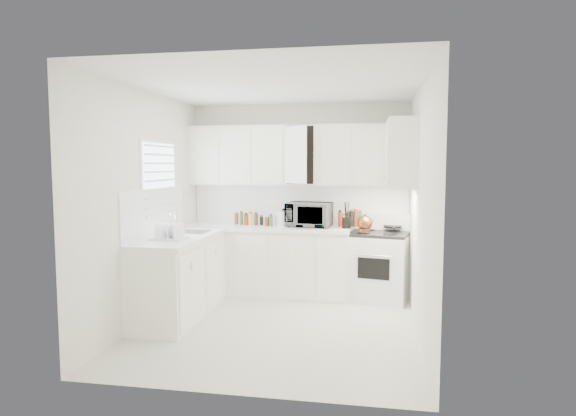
% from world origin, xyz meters
% --- Properties ---
extents(floor, '(3.20, 3.20, 0.00)m').
position_xyz_m(floor, '(0.00, 0.00, 0.00)').
color(floor, silver).
rests_on(floor, ground).
extents(ceiling, '(3.20, 3.20, 0.00)m').
position_xyz_m(ceiling, '(0.00, 0.00, 2.60)').
color(ceiling, white).
rests_on(ceiling, ground).
extents(wall_back, '(3.00, 0.00, 3.00)m').
position_xyz_m(wall_back, '(0.00, 1.60, 1.30)').
color(wall_back, white).
rests_on(wall_back, ground).
extents(wall_front, '(3.00, 0.00, 3.00)m').
position_xyz_m(wall_front, '(0.00, -1.60, 1.30)').
color(wall_front, white).
rests_on(wall_front, ground).
extents(wall_left, '(0.00, 3.20, 3.20)m').
position_xyz_m(wall_left, '(-1.50, 0.00, 1.30)').
color(wall_left, white).
rests_on(wall_left, ground).
extents(wall_right, '(0.00, 3.20, 3.20)m').
position_xyz_m(wall_right, '(1.50, 0.00, 1.30)').
color(wall_right, white).
rests_on(wall_right, ground).
extents(window_blinds, '(0.06, 0.96, 1.06)m').
position_xyz_m(window_blinds, '(-1.48, 0.35, 1.55)').
color(window_blinds, white).
rests_on(window_blinds, wall_left).
extents(lower_cabinets_back, '(2.22, 0.60, 0.90)m').
position_xyz_m(lower_cabinets_back, '(-0.39, 1.30, 0.45)').
color(lower_cabinets_back, white).
rests_on(lower_cabinets_back, floor).
extents(lower_cabinets_left, '(0.60, 1.60, 0.90)m').
position_xyz_m(lower_cabinets_left, '(-1.20, 0.20, 0.45)').
color(lower_cabinets_left, white).
rests_on(lower_cabinets_left, floor).
extents(countertop_back, '(2.24, 0.64, 0.05)m').
position_xyz_m(countertop_back, '(-0.39, 1.29, 0.93)').
color(countertop_back, white).
rests_on(countertop_back, lower_cabinets_back).
extents(countertop_left, '(0.64, 1.62, 0.05)m').
position_xyz_m(countertop_left, '(-1.19, 0.20, 0.93)').
color(countertop_left, white).
rests_on(countertop_left, lower_cabinets_left).
extents(backsplash_back, '(2.98, 0.02, 0.55)m').
position_xyz_m(backsplash_back, '(0.00, 1.59, 1.23)').
color(backsplash_back, white).
rests_on(backsplash_back, wall_back).
extents(backsplash_left, '(0.02, 1.60, 0.55)m').
position_xyz_m(backsplash_left, '(-1.49, 0.20, 1.23)').
color(backsplash_left, white).
rests_on(backsplash_left, wall_left).
extents(upper_cabinets_back, '(3.00, 0.33, 0.80)m').
position_xyz_m(upper_cabinets_back, '(0.00, 1.44, 1.50)').
color(upper_cabinets_back, white).
rests_on(upper_cabinets_back, wall_back).
extents(upper_cabinets_right, '(0.33, 0.90, 0.80)m').
position_xyz_m(upper_cabinets_right, '(1.33, 0.82, 1.50)').
color(upper_cabinets_right, white).
rests_on(upper_cabinets_right, wall_right).
extents(sink, '(0.42, 0.38, 0.30)m').
position_xyz_m(sink, '(-1.19, 0.55, 1.07)').
color(sink, gray).
rests_on(sink, countertop_left).
extents(stove, '(0.85, 0.75, 1.14)m').
position_xyz_m(stove, '(1.10, 1.30, 0.57)').
color(stove, white).
rests_on(stove, floor).
extents(tea_kettle, '(0.28, 0.25, 0.22)m').
position_xyz_m(tea_kettle, '(0.92, 1.14, 1.05)').
color(tea_kettle, brown).
rests_on(tea_kettle, stove).
extents(frying_pan, '(0.24, 0.41, 0.04)m').
position_xyz_m(frying_pan, '(1.28, 1.46, 0.96)').
color(frying_pan, black).
rests_on(frying_pan, stove).
extents(microwave, '(0.62, 0.39, 0.39)m').
position_xyz_m(microwave, '(0.18, 1.33, 1.15)').
color(microwave, gray).
rests_on(microwave, countertop_back).
extents(rice_cooker, '(0.26, 0.26, 0.23)m').
position_xyz_m(rice_cooker, '(-0.18, 1.36, 1.07)').
color(rice_cooker, white).
rests_on(rice_cooker, countertop_back).
extents(paper_towel, '(0.12, 0.12, 0.27)m').
position_xyz_m(paper_towel, '(-0.05, 1.52, 1.08)').
color(paper_towel, white).
rests_on(paper_towel, countertop_back).
extents(utensil_crock, '(0.15, 0.15, 0.36)m').
position_xyz_m(utensil_crock, '(0.68, 1.22, 1.13)').
color(utensil_crock, black).
rests_on(utensil_crock, countertop_back).
extents(dish_rack, '(0.38, 0.30, 0.20)m').
position_xyz_m(dish_rack, '(-1.20, -0.06, 1.05)').
color(dish_rack, white).
rests_on(dish_rack, countertop_left).
extents(spice_left_0, '(0.06, 0.06, 0.13)m').
position_xyz_m(spice_left_0, '(-0.85, 1.42, 1.02)').
color(spice_left_0, brown).
rests_on(spice_left_0, countertop_back).
extents(spice_left_1, '(0.06, 0.06, 0.13)m').
position_xyz_m(spice_left_1, '(-0.78, 1.33, 1.02)').
color(spice_left_1, '#267429').
rests_on(spice_left_1, countertop_back).
extents(spice_left_2, '(0.06, 0.06, 0.13)m').
position_xyz_m(spice_left_2, '(-0.70, 1.42, 1.02)').
color(spice_left_2, '#B13217').
rests_on(spice_left_2, countertop_back).
extents(spice_left_3, '(0.06, 0.06, 0.13)m').
position_xyz_m(spice_left_3, '(-0.62, 1.33, 1.02)').
color(spice_left_3, yellow).
rests_on(spice_left_3, countertop_back).
extents(spice_left_4, '(0.06, 0.06, 0.13)m').
position_xyz_m(spice_left_4, '(-0.55, 1.42, 1.02)').
color(spice_left_4, brown).
rests_on(spice_left_4, countertop_back).
extents(spice_left_5, '(0.06, 0.06, 0.13)m').
position_xyz_m(spice_left_5, '(-0.47, 1.33, 1.02)').
color(spice_left_5, black).
rests_on(spice_left_5, countertop_back).
extents(spice_left_6, '(0.06, 0.06, 0.13)m').
position_xyz_m(spice_left_6, '(-0.40, 1.42, 1.02)').
color(spice_left_6, brown).
rests_on(spice_left_6, countertop_back).
extents(spice_left_7, '(0.06, 0.06, 0.13)m').
position_xyz_m(spice_left_7, '(-0.32, 1.33, 1.02)').
color(spice_left_7, '#267429').
rests_on(spice_left_7, countertop_back).
extents(sauce_right_0, '(0.06, 0.06, 0.19)m').
position_xyz_m(sauce_right_0, '(0.58, 1.46, 1.05)').
color(sauce_right_0, '#B13217').
rests_on(sauce_right_0, countertop_back).
extents(sauce_right_1, '(0.06, 0.06, 0.19)m').
position_xyz_m(sauce_right_1, '(0.64, 1.40, 1.05)').
color(sauce_right_1, yellow).
rests_on(sauce_right_1, countertop_back).
extents(sauce_right_2, '(0.06, 0.06, 0.19)m').
position_xyz_m(sauce_right_2, '(0.69, 1.46, 1.05)').
color(sauce_right_2, brown).
rests_on(sauce_right_2, countertop_back).
extents(sauce_right_3, '(0.06, 0.06, 0.19)m').
position_xyz_m(sauce_right_3, '(0.74, 1.40, 1.05)').
color(sauce_right_3, black).
rests_on(sauce_right_3, countertop_back).
extents(sauce_right_4, '(0.06, 0.06, 0.19)m').
position_xyz_m(sauce_right_4, '(0.80, 1.46, 1.05)').
color(sauce_right_4, brown).
rests_on(sauce_right_4, countertop_back).
extents(sauce_right_5, '(0.06, 0.06, 0.19)m').
position_xyz_m(sauce_right_5, '(0.85, 1.40, 1.05)').
color(sauce_right_5, '#267429').
rests_on(sauce_right_5, countertop_back).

